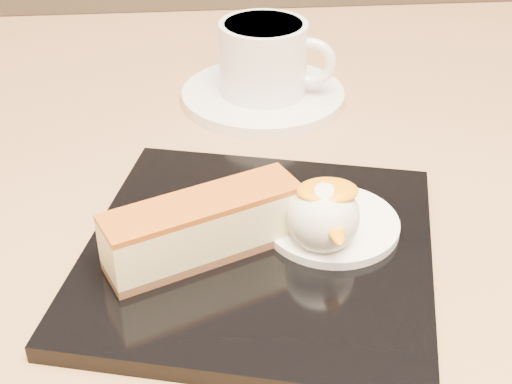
{
  "coord_description": "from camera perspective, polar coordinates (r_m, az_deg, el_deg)",
  "views": [
    {
      "loc": [
        -0.0,
        -0.45,
        1.01
      ],
      "look_at": [
        0.03,
        -0.07,
        0.76
      ],
      "focal_mm": 50.0,
      "sensor_mm": 36.0,
      "label": 1
    }
  ],
  "objects": [
    {
      "name": "table",
      "position": [
        0.64,
        -3.29,
        -11.61
      ],
      "size": [
        0.8,
        0.8,
        0.72
      ],
      "color": "black",
      "rests_on": "ground"
    },
    {
      "name": "dessert_plate",
      "position": [
        0.46,
        0.22,
        -4.87
      ],
      "size": [
        0.27,
        0.27,
        0.01
      ],
      "primitive_type": "cube",
      "rotation": [
        0.0,
        0.0,
        -0.26
      ],
      "color": "black",
      "rests_on": "table"
    },
    {
      "name": "cheesecake",
      "position": [
        0.44,
        -4.23,
        -2.83
      ],
      "size": [
        0.13,
        0.08,
        0.04
      ],
      "rotation": [
        0.0,
        0.0,
        0.41
      ],
      "color": "brown",
      "rests_on": "dessert_plate"
    },
    {
      "name": "cream_smear",
      "position": [
        0.48,
        6.06,
        -2.55
      ],
      "size": [
        0.09,
        0.09,
        0.01
      ],
      "primitive_type": "cylinder",
      "color": "white",
      "rests_on": "dessert_plate"
    },
    {
      "name": "ice_cream_scoop",
      "position": [
        0.45,
        5.4,
        -2.0
      ],
      "size": [
        0.05,
        0.05,
        0.05
      ],
      "primitive_type": "sphere",
      "color": "white",
      "rests_on": "cream_smear"
    },
    {
      "name": "mango_sauce",
      "position": [
        0.44,
        5.74,
        0.1
      ],
      "size": [
        0.04,
        0.03,
        0.01
      ],
      "primitive_type": "ellipsoid",
      "color": "orange",
      "rests_on": "ice_cream_scoop"
    },
    {
      "name": "mint_sprig",
      "position": [
        0.49,
        2.21,
        -0.62
      ],
      "size": [
        0.04,
        0.03,
        0.0
      ],
      "color": "green",
      "rests_on": "cream_smear"
    },
    {
      "name": "saucer",
      "position": [
        0.67,
        0.56,
        7.73
      ],
      "size": [
        0.15,
        0.15,
        0.01
      ],
      "primitive_type": "cylinder",
      "color": "white",
      "rests_on": "table"
    },
    {
      "name": "coffee_cup",
      "position": [
        0.65,
        0.76,
        10.78
      ],
      "size": [
        0.1,
        0.08,
        0.06
      ],
      "rotation": [
        0.0,
        0.0,
        -0.33
      ],
      "color": "white",
      "rests_on": "saucer"
    }
  ]
}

